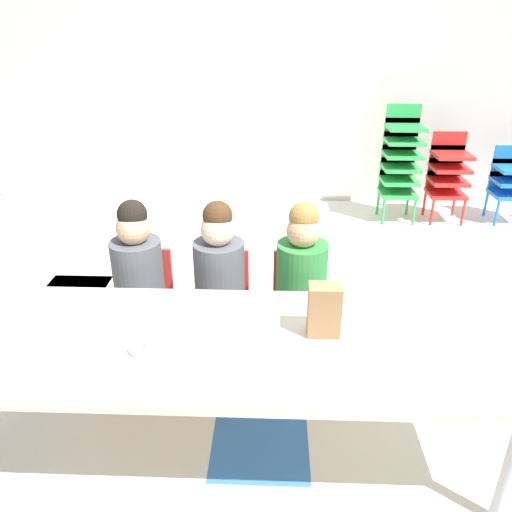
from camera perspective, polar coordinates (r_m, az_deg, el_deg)
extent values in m
cube|color=silver|center=(3.08, 0.98, -8.70)|extent=(5.75, 4.96, 0.02)
cube|color=silver|center=(3.91, -26.27, -3.39)|extent=(0.43, 0.43, 0.00)
cube|color=orange|center=(3.37, -22.82, -7.39)|extent=(0.43, 0.43, 0.00)
cube|color=silver|center=(3.72, -20.15, -3.68)|extent=(0.43, 0.43, 0.00)
cube|color=#B24C47|center=(3.72, -20.15, -3.68)|extent=(0.43, 0.43, 0.00)
cube|color=#336BB2|center=(2.38, 0.46, -20.77)|extent=(0.43, 0.43, 0.00)
cube|color=beige|center=(5.05, 1.75, 19.68)|extent=(5.75, 0.10, 2.41)
cube|color=beige|center=(2.03, -1.55, -9.91)|extent=(2.11, 0.79, 0.04)
cylinder|color=#B2B2B7|center=(2.14, 26.97, -20.89)|extent=(0.05, 0.05, 0.53)
cylinder|color=#B2B2B7|center=(2.69, -22.49, -9.47)|extent=(0.05, 0.05, 0.53)
cylinder|color=#B2B2B7|center=(2.61, 21.35, -10.49)|extent=(0.05, 0.05, 0.53)
cube|color=red|center=(2.76, -12.85, -6.16)|extent=(0.32, 0.30, 0.03)
cube|color=red|center=(2.82, -12.42, -1.96)|extent=(0.29, 0.02, 0.30)
cylinder|color=#4C5156|center=(2.66, -13.31, -2.12)|extent=(0.32, 0.32, 0.38)
sphere|color=tan|center=(2.55, -13.89, 3.07)|extent=(0.17, 0.17, 0.17)
sphere|color=black|center=(2.53, -13.99, 4.63)|extent=(0.15, 0.15, 0.15)
cylinder|color=red|center=(2.78, -16.03, -10.06)|extent=(0.02, 0.02, 0.28)
cylinder|color=red|center=(2.71, -10.29, -10.43)|extent=(0.02, 0.02, 0.28)
cylinder|color=red|center=(2.98, -14.59, -7.19)|extent=(0.02, 0.02, 0.28)
cylinder|color=red|center=(2.92, -9.27, -7.44)|extent=(0.02, 0.02, 0.28)
cube|color=red|center=(2.69, -4.06, -6.48)|extent=(0.32, 0.30, 0.03)
cube|color=red|center=(2.74, -3.84, -2.16)|extent=(0.29, 0.02, 0.30)
cylinder|color=#4C5156|center=(2.58, -4.21, -2.33)|extent=(0.34, 0.34, 0.38)
sphere|color=beige|center=(2.47, -4.40, 3.01)|extent=(0.17, 0.17, 0.17)
sphere|color=#472D19|center=(2.45, -4.42, 4.63)|extent=(0.15, 0.15, 0.15)
cylinder|color=red|center=(2.68, -7.27, -10.58)|extent=(0.02, 0.02, 0.28)
cylinder|color=red|center=(2.65, -1.19, -10.79)|extent=(0.02, 0.02, 0.28)
cylinder|color=red|center=(2.89, -6.48, -7.55)|extent=(0.02, 0.02, 0.28)
cylinder|color=red|center=(2.87, -0.89, -7.71)|extent=(0.02, 0.02, 0.28)
cube|color=red|center=(2.68, 5.02, -6.65)|extent=(0.32, 0.30, 0.03)
cube|color=red|center=(2.73, 5.01, -2.31)|extent=(0.29, 0.02, 0.30)
cylinder|color=#2D7A38|center=(2.57, 5.21, -2.50)|extent=(0.27, 0.27, 0.38)
sphere|color=tan|center=(2.46, 5.45, 2.86)|extent=(0.17, 0.17, 0.17)
sphere|color=olive|center=(2.44, 5.50, 4.49)|extent=(0.15, 0.15, 0.15)
cylinder|color=red|center=(2.65, 1.94, -10.86)|extent=(0.02, 0.02, 0.28)
cylinder|color=red|center=(2.67, 8.08, -10.90)|extent=(0.02, 0.02, 0.28)
cylinder|color=red|center=(2.86, 1.98, -7.77)|extent=(0.02, 0.02, 0.28)
cylinder|color=red|center=(2.88, 7.61, -7.82)|extent=(0.02, 0.02, 0.28)
cube|color=green|center=(4.82, 15.87, 6.93)|extent=(0.32, 0.30, 0.03)
cube|color=green|center=(4.92, 15.65, 8.45)|extent=(0.30, 0.02, 0.18)
cube|color=green|center=(4.78, 16.04, 8.29)|extent=(0.32, 0.30, 0.03)
cube|color=green|center=(4.89, 15.81, 9.79)|extent=(0.30, 0.02, 0.18)
cube|color=green|center=(4.75, 16.21, 9.67)|extent=(0.32, 0.30, 0.03)
cube|color=green|center=(4.86, 15.98, 11.15)|extent=(0.30, 0.02, 0.18)
cube|color=green|center=(4.72, 16.39, 11.07)|extent=(0.32, 0.30, 0.03)
cube|color=green|center=(4.83, 16.16, 12.52)|extent=(0.30, 0.02, 0.18)
cube|color=green|center=(4.70, 16.58, 12.48)|extent=(0.32, 0.30, 0.03)
cube|color=green|center=(4.81, 16.33, 13.91)|extent=(0.30, 0.02, 0.18)
cube|color=green|center=(4.67, 16.76, 13.91)|extent=(0.32, 0.30, 0.03)
cube|color=green|center=(4.79, 16.51, 15.31)|extent=(0.30, 0.02, 0.18)
cylinder|color=green|center=(4.71, 14.35, 5.00)|extent=(0.02, 0.02, 0.26)
cylinder|color=green|center=(4.78, 17.65, 4.88)|extent=(0.02, 0.02, 0.26)
cylinder|color=green|center=(4.95, 13.79, 6.07)|extent=(0.02, 0.02, 0.26)
cylinder|color=green|center=(5.01, 16.94, 5.94)|extent=(0.02, 0.02, 0.26)
cube|color=red|center=(4.94, 20.87, 6.68)|extent=(0.32, 0.30, 0.03)
cube|color=red|center=(5.04, 20.57, 8.16)|extent=(0.30, 0.02, 0.18)
cube|color=red|center=(4.91, 21.09, 8.00)|extent=(0.32, 0.30, 0.03)
cube|color=red|center=(5.01, 20.78, 9.47)|extent=(0.30, 0.02, 0.18)
cube|color=red|center=(4.88, 21.31, 9.34)|extent=(0.32, 0.30, 0.03)
cube|color=red|center=(4.98, 21.00, 10.79)|extent=(0.30, 0.02, 0.18)
cube|color=red|center=(4.85, 21.54, 10.69)|extent=(0.32, 0.30, 0.03)
cube|color=red|center=(4.96, 21.22, 12.12)|extent=(0.30, 0.02, 0.18)
cylinder|color=red|center=(4.82, 19.50, 4.80)|extent=(0.02, 0.02, 0.26)
cylinder|color=red|center=(4.91, 22.62, 4.66)|extent=(0.02, 0.02, 0.26)
cylinder|color=red|center=(5.06, 18.71, 5.85)|extent=(0.02, 0.02, 0.26)
cylinder|color=red|center=(5.14, 21.71, 5.70)|extent=(0.02, 0.02, 0.26)
cube|color=blue|center=(5.16, 27.02, 6.29)|extent=(0.32, 0.30, 0.03)
cube|color=blue|center=(5.25, 26.63, 7.73)|extent=(0.30, 0.02, 0.18)
cube|color=blue|center=(5.22, 26.89, 8.97)|extent=(0.30, 0.02, 0.18)
cube|color=blue|center=(5.20, 27.15, 10.23)|extent=(0.30, 0.02, 0.18)
cylinder|color=blue|center=(5.03, 25.83, 4.50)|extent=(0.02, 0.02, 0.26)
cylinder|color=blue|center=(5.25, 24.81, 5.53)|extent=(0.02, 0.02, 0.26)
cube|color=#9E754C|center=(2.01, 7.81, -6.15)|extent=(0.13, 0.09, 0.22)
cylinder|color=white|center=(2.00, -12.96, -10.56)|extent=(0.18, 0.18, 0.01)
torus|color=white|center=(1.98, -13.01, -10.11)|extent=(0.10, 0.10, 0.03)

